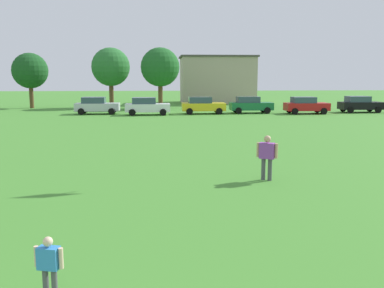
{
  "coord_description": "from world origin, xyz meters",
  "views": [
    {
      "loc": [
        1.68,
        -3.05,
        3.69
      ],
      "look_at": [
        2.66,
        9.78,
        1.66
      ],
      "focal_mm": 40.08,
      "sensor_mm": 36.0,
      "label": 1
    }
  ],
  "objects_px": {
    "adult_bystander": "(267,154)",
    "parked_car_yellow_2": "(203,105)",
    "parked_car_silver_0": "(97,105)",
    "tree_center": "(111,67)",
    "parked_car_red_4": "(306,105)",
    "child_kite_flyer": "(49,262)",
    "parked_car_white_1": "(147,106)",
    "tree_far_right": "(160,67)",
    "parked_car_green_3": "(250,105)",
    "tree_far_left": "(30,71)",
    "parked_car_black_5": "(360,104)"
  },
  "relations": [
    {
      "from": "child_kite_flyer",
      "to": "parked_car_green_3",
      "type": "bearing_deg",
      "value": 87.63
    },
    {
      "from": "adult_bystander",
      "to": "parked_car_silver_0",
      "type": "relative_size",
      "value": 0.38
    },
    {
      "from": "parked_car_white_1",
      "to": "child_kite_flyer",
      "type": "bearing_deg",
      "value": -91.08
    },
    {
      "from": "parked_car_red_4",
      "to": "parked_car_black_5",
      "type": "relative_size",
      "value": 1.0
    },
    {
      "from": "parked_car_silver_0",
      "to": "tree_center",
      "type": "bearing_deg",
      "value": 86.97
    },
    {
      "from": "parked_car_red_4",
      "to": "adult_bystander",
      "type": "bearing_deg",
      "value": -111.74
    },
    {
      "from": "parked_car_red_4",
      "to": "parked_car_silver_0",
      "type": "bearing_deg",
      "value": 176.54
    },
    {
      "from": "child_kite_flyer",
      "to": "tree_center",
      "type": "xyz_separation_m",
      "value": [
        -3.87,
        45.6,
        4.16
      ]
    },
    {
      "from": "child_kite_flyer",
      "to": "tree_center",
      "type": "distance_m",
      "value": 45.95
    },
    {
      "from": "child_kite_flyer",
      "to": "parked_car_red_4",
      "type": "bearing_deg",
      "value": 79.49
    },
    {
      "from": "tree_far_right",
      "to": "parked_car_white_1",
      "type": "bearing_deg",
      "value": -98.76
    },
    {
      "from": "parked_car_black_5",
      "to": "tree_far_right",
      "type": "height_order",
      "value": "tree_far_right"
    },
    {
      "from": "parked_car_white_1",
      "to": "tree_far_left",
      "type": "bearing_deg",
      "value": 143.65
    },
    {
      "from": "adult_bystander",
      "to": "parked_car_black_5",
      "type": "bearing_deg",
      "value": 87.0
    },
    {
      "from": "parked_car_white_1",
      "to": "tree_center",
      "type": "distance_m",
      "value": 12.18
    },
    {
      "from": "parked_car_green_3",
      "to": "parked_car_red_4",
      "type": "height_order",
      "value": "same"
    },
    {
      "from": "tree_center",
      "to": "parked_car_silver_0",
      "type": "bearing_deg",
      "value": -93.03
    },
    {
      "from": "parked_car_green_3",
      "to": "parked_car_black_5",
      "type": "xyz_separation_m",
      "value": [
        11.54,
        -0.02,
        0.0
      ]
    },
    {
      "from": "parked_car_black_5",
      "to": "tree_far_right",
      "type": "bearing_deg",
      "value": 159.9
    },
    {
      "from": "tree_far_left",
      "to": "parked_car_yellow_2",
      "type": "bearing_deg",
      "value": -25.83
    },
    {
      "from": "child_kite_flyer",
      "to": "parked_car_white_1",
      "type": "distance_m",
      "value": 35.01
    },
    {
      "from": "parked_car_silver_0",
      "to": "parked_car_green_3",
      "type": "bearing_deg",
      "value": -0.27
    },
    {
      "from": "parked_car_black_5",
      "to": "tree_far_left",
      "type": "relative_size",
      "value": 0.67
    },
    {
      "from": "adult_bystander",
      "to": "parked_car_yellow_2",
      "type": "distance_m",
      "value": 27.88
    },
    {
      "from": "child_kite_flyer",
      "to": "parked_car_yellow_2",
      "type": "xyz_separation_m",
      "value": [
        6.2,
        35.8,
        0.21
      ]
    },
    {
      "from": "parked_car_silver_0",
      "to": "tree_far_right",
      "type": "bearing_deg",
      "value": 49.5
    },
    {
      "from": "child_kite_flyer",
      "to": "parked_car_silver_0",
      "type": "bearing_deg",
      "value": 111.52
    },
    {
      "from": "parked_car_yellow_2",
      "to": "parked_car_red_4",
      "type": "relative_size",
      "value": 1.0
    },
    {
      "from": "parked_car_white_1",
      "to": "parked_car_red_4",
      "type": "xyz_separation_m",
      "value": [
        15.85,
        0.09,
        0.0
      ]
    },
    {
      "from": "parked_car_yellow_2",
      "to": "parked_car_silver_0",
      "type": "bearing_deg",
      "value": 177.02
    },
    {
      "from": "parked_car_silver_0",
      "to": "parked_car_yellow_2",
      "type": "relative_size",
      "value": 1.0
    },
    {
      "from": "child_kite_flyer",
      "to": "tree_center",
      "type": "height_order",
      "value": "tree_center"
    },
    {
      "from": "parked_car_silver_0",
      "to": "tree_far_left",
      "type": "height_order",
      "value": "tree_far_left"
    },
    {
      "from": "tree_far_right",
      "to": "parked_car_yellow_2",
      "type": "bearing_deg",
      "value": -62.47
    },
    {
      "from": "child_kite_flyer",
      "to": "parked_car_red_4",
      "type": "relative_size",
      "value": 0.25
    },
    {
      "from": "child_kite_flyer",
      "to": "adult_bystander",
      "type": "height_order",
      "value": "adult_bystander"
    },
    {
      "from": "parked_car_white_1",
      "to": "tree_far_right",
      "type": "distance_m",
      "value": 9.74
    },
    {
      "from": "parked_car_yellow_2",
      "to": "tree_far_right",
      "type": "relative_size",
      "value": 0.61
    },
    {
      "from": "parked_car_silver_0",
      "to": "parked_car_white_1",
      "type": "xyz_separation_m",
      "value": [
        5.02,
        -1.35,
        0.0
      ]
    },
    {
      "from": "parked_car_white_1",
      "to": "tree_far_right",
      "type": "height_order",
      "value": "tree_far_right"
    },
    {
      "from": "adult_bystander",
      "to": "tree_far_left",
      "type": "bearing_deg",
      "value": 144.8
    },
    {
      "from": "child_kite_flyer",
      "to": "parked_car_red_4",
      "type": "height_order",
      "value": "parked_car_red_4"
    },
    {
      "from": "parked_car_green_3",
      "to": "tree_far_right",
      "type": "xyz_separation_m",
      "value": [
        -9.12,
        7.54,
        3.9
      ]
    },
    {
      "from": "parked_car_silver_0",
      "to": "tree_far_right",
      "type": "relative_size",
      "value": 0.61
    },
    {
      "from": "parked_car_silver_0",
      "to": "parked_car_red_4",
      "type": "height_order",
      "value": "same"
    },
    {
      "from": "parked_car_black_5",
      "to": "parked_car_white_1",
      "type": "bearing_deg",
      "value": -176.73
    },
    {
      "from": "parked_car_yellow_2",
      "to": "adult_bystander",
      "type": "bearing_deg",
      "value": -91.06
    },
    {
      "from": "parked_car_yellow_2",
      "to": "tree_far_left",
      "type": "distance_m",
      "value": 21.8
    },
    {
      "from": "parked_car_green_3",
      "to": "tree_far_left",
      "type": "xyz_separation_m",
      "value": [
        -24.31,
        8.9,
        3.49
      ]
    },
    {
      "from": "tree_center",
      "to": "tree_far_left",
      "type": "bearing_deg",
      "value": -177.4
    }
  ]
}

